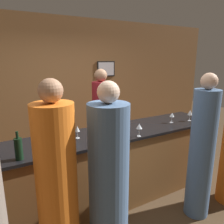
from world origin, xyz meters
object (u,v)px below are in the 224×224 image
guest_4 (58,192)px  guest_1 (109,183)px  wine_bottle_0 (19,148)px  guest_0 (202,152)px  bartender (101,127)px

guest_4 → guest_1: bearing=-7.8°
guest_4 → wine_bottle_0: (-0.23, 0.46, 0.28)m
guest_0 → guest_1: 1.30m
bartender → guest_4: 1.81m
guest_1 → wine_bottle_0: bearing=143.3°
wine_bottle_0 → guest_4: bearing=-63.4°
guest_1 → guest_4: 0.48m
wine_bottle_0 → guest_0: bearing=-15.1°
guest_4 → wine_bottle_0: 0.59m
bartender → guest_0: 1.61m
bartender → guest_4: guest_4 is taller
guest_1 → wine_bottle_0: size_ratio=6.26×
guest_1 → wine_bottle_0: (-0.71, 0.53, 0.31)m
guest_0 → guest_1: guest_0 is taller
wine_bottle_0 → guest_1: bearing=-36.7°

